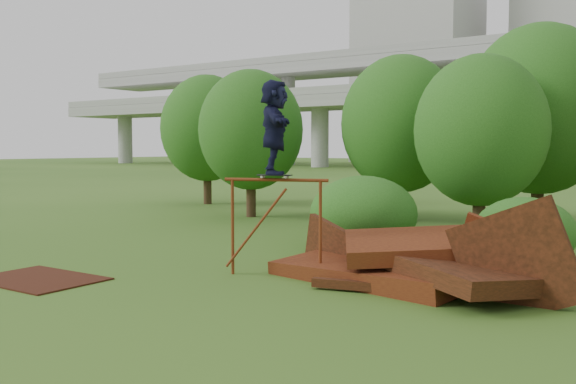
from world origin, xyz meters
The scene contains 15 objects.
ground centered at (0.00, 0.00, 0.00)m, with size 240.00×240.00×0.00m, color #2D5116.
scrap_pile centered at (1.78, 2.29, 0.39)m, with size 6.00×3.63×2.25m.
grind_rail centered at (-0.68, 1.40, 1.30)m, with size 1.96×0.76×1.91m.
skateboard centered at (-0.70, 1.39, 1.96)m, with size 0.69×0.40×0.07m.
skater centered at (-0.70, 1.39, 2.88)m, with size 1.68×0.54×1.81m, color black.
flat_plate centered at (-4.16, -1.43, 0.01)m, with size 2.32×1.66×0.03m, color #36160B.
tree_0 centered at (-7.63, 9.55, 3.11)m, with size 3.74×3.74×5.27m.
tree_1 centered at (-2.67, 11.40, 3.28)m, with size 4.02×4.02×5.60m.
tree_2 centered at (0.98, 8.46, 2.94)m, with size 3.53×3.53×4.98m.
tree_3 centered at (1.69, 11.81, 3.64)m, with size 4.49×4.49×6.23m.
tree_6 centered at (-12.45, 12.62, 3.33)m, with size 4.06×4.06×5.67m.
shrub_left centered at (-0.73, 5.10, 0.91)m, with size 2.63×2.43×1.82m, color #1A4612.
shrub_right centered at (3.05, 5.06, 0.74)m, with size 2.08×1.91×1.47m, color #1A4612.
building_left centered at (-38.00, 95.00, 17.50)m, with size 18.00×16.00×35.00m, color #9E9E99.
building_right centered at (-16.00, 102.00, 14.00)m, with size 14.00×14.00×28.00m, color #9E9E99.
Camera 1 is at (6.50, -8.58, 2.50)m, focal length 40.00 mm.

